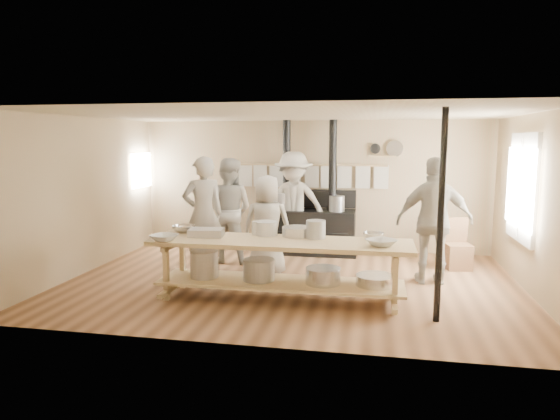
{
  "coord_description": "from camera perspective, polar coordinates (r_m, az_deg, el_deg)",
  "views": [
    {
      "loc": [
        1.27,
        -7.5,
        2.22
      ],
      "look_at": [
        -0.21,
        0.2,
        1.11
      ],
      "focal_mm": 32.0,
      "sensor_mm": 36.0,
      "label": 1
    }
  ],
  "objects": [
    {
      "name": "ground",
      "position": [
        7.93,
        1.23,
        -8.23
      ],
      "size": [
        7.0,
        7.0,
        0.0
      ],
      "primitive_type": "plane",
      "color": "brown",
      "rests_on": "ground"
    },
    {
      "name": "room_shell",
      "position": [
        7.63,
        1.27,
        3.55
      ],
      "size": [
        7.0,
        7.0,
        7.0
      ],
      "color": "tan",
      "rests_on": "ground"
    },
    {
      "name": "window_right",
      "position": [
        8.43,
        25.98,
        2.32
      ],
      "size": [
        0.09,
        1.5,
        1.65
      ],
      "color": "beige",
      "rests_on": "ground"
    },
    {
      "name": "left_opening",
      "position": [
        10.63,
        -15.56,
        4.4
      ],
      "size": [
        0.0,
        0.9,
        0.9
      ],
      "color": "white",
      "rests_on": "ground"
    },
    {
      "name": "stove",
      "position": [
        9.85,
        3.27,
        -1.91
      ],
      "size": [
        1.9,
        0.75,
        2.6
      ],
      "color": "black",
      "rests_on": "ground"
    },
    {
      "name": "towel_rail",
      "position": [
        10.01,
        3.56,
        4.16
      ],
      "size": [
        3.0,
        0.04,
        0.47
      ],
      "color": "tan",
      "rests_on": "ground"
    },
    {
      "name": "back_wall_shelf",
      "position": [
        9.94,
        12.07,
        6.61
      ],
      "size": [
        0.63,
        0.14,
        0.32
      ],
      "color": "tan",
      "rests_on": "ground"
    },
    {
      "name": "prep_table",
      "position": [
        6.94,
        -0.08,
        -6.14
      ],
      "size": [
        3.6,
        0.9,
        0.85
      ],
      "color": "tan",
      "rests_on": "ground"
    },
    {
      "name": "support_post",
      "position": [
        6.27,
        17.9,
        -0.79
      ],
      "size": [
        0.08,
        0.08,
        2.6
      ],
      "primitive_type": "cylinder",
      "color": "black",
      "rests_on": "ground"
    },
    {
      "name": "cook_far_left",
      "position": [
        8.55,
        -8.78,
        -0.44
      ],
      "size": [
        0.85,
        0.79,
        1.95
      ],
      "primitive_type": "imported",
      "rotation": [
        0.0,
        0.0,
        3.76
      ],
      "color": "#A9A496",
      "rests_on": "ground"
    },
    {
      "name": "cook_left",
      "position": [
        9.09,
        -5.92,
        -0.04
      ],
      "size": [
        0.97,
        0.79,
        1.9
      ],
      "primitive_type": "imported",
      "rotation": [
        0.0,
        0.0,
        3.07
      ],
      "color": "#A9A496",
      "rests_on": "ground"
    },
    {
      "name": "cook_center",
      "position": [
        8.16,
        -1.47,
        -1.79
      ],
      "size": [
        0.83,
        0.56,
        1.66
      ],
      "primitive_type": "imported",
      "rotation": [
        0.0,
        0.0,
        3.19
      ],
      "color": "#A9A496",
      "rests_on": "ground"
    },
    {
      "name": "cook_right",
      "position": [
        8.02,
        17.22,
        -1.2
      ],
      "size": [
        1.19,
        0.58,
        1.97
      ],
      "primitive_type": "imported",
      "rotation": [
        0.0,
        0.0,
        3.23
      ],
      "color": "#A9A496",
      "rests_on": "ground"
    },
    {
      "name": "cook_by_window",
      "position": [
        9.66,
        1.54,
        0.76
      ],
      "size": [
        1.3,
        0.75,
        2.0
      ],
      "primitive_type": "imported",
      "rotation": [
        0.0,
        0.0,
        0.01
      ],
      "color": "#A9A496",
      "rests_on": "ground"
    },
    {
      "name": "chair",
      "position": [
        9.2,
        19.63,
        -4.76
      ],
      "size": [
        0.47,
        0.47,
        0.87
      ],
      "rotation": [
        0.0,
        0.0,
        0.17
      ],
      "color": "brown",
      "rests_on": "ground"
    },
    {
      "name": "bowl_white_a",
      "position": [
        7.0,
        -13.1,
        -3.09
      ],
      "size": [
        0.43,
        0.43,
        0.09
      ],
      "primitive_type": "imported",
      "rotation": [
        0.0,
        0.0,
        -0.24
      ],
      "color": "silver",
      "rests_on": "prep_table"
    },
    {
      "name": "bowl_steel_a",
      "position": [
        7.57,
        -10.94,
        -2.13
      ],
      "size": [
        0.47,
        0.47,
        0.11
      ],
      "primitive_type": "imported",
      "rotation": [
        0.0,
        0.0,
        0.88
      ],
      "color": "silver",
      "rests_on": "prep_table"
    },
    {
      "name": "bowl_white_b",
      "position": [
        6.62,
        11.49,
        -3.67
      ],
      "size": [
        0.52,
        0.52,
        0.09
      ],
      "primitive_type": "imported",
      "rotation": [
        0.0,
        0.0,
        2.32
      ],
      "color": "silver",
      "rests_on": "prep_table"
    },
    {
      "name": "bowl_steel_b",
      "position": [
        7.06,
        10.67,
        -2.92
      ],
      "size": [
        0.41,
        0.41,
        0.09
      ],
      "primitive_type": "imported",
      "rotation": [
        0.0,
        0.0,
        3.84
      ],
      "color": "silver",
      "rests_on": "prep_table"
    },
    {
      "name": "roasting_pan",
      "position": [
        7.22,
        -8.42,
        -2.56
      ],
      "size": [
        0.52,
        0.38,
        0.11
      ],
      "primitive_type": "cube",
      "rotation": [
        0.0,
        0.0,
        0.12
      ],
      "color": "#B2B2B7",
      "rests_on": "prep_table"
    },
    {
      "name": "mixing_bowl_large",
      "position": [
        7.14,
        1.94,
        -2.48
      ],
      "size": [
        0.54,
        0.54,
        0.13
      ],
      "primitive_type": "cylinder",
      "rotation": [
        0.0,
        0.0,
        0.35
      ],
      "color": "silver",
      "rests_on": "prep_table"
    },
    {
      "name": "bucket_galv",
      "position": [
        7.0,
        4.12,
        -2.22
      ],
      "size": [
        0.28,
        0.28,
        0.25
      ],
      "primitive_type": "cylinder",
      "rotation": [
        0.0,
        0.0,
        -0.04
      ],
      "color": "gray",
      "rests_on": "prep_table"
    },
    {
      "name": "deep_bowl_enamel",
      "position": [
        7.21,
        -1.56,
        -2.1
      ],
      "size": [
        0.4,
        0.4,
        0.2
      ],
      "primitive_type": "cylinder",
      "rotation": [
        0.0,
        0.0,
        0.31
      ],
      "color": "silver",
      "rests_on": "prep_table"
    },
    {
      "name": "pitcher",
      "position": [
        7.25,
        -2.71,
        -2.06
      ],
      "size": [
        0.13,
        0.13,
        0.2
      ],
      "primitive_type": "cylinder",
      "rotation": [
        0.0,
        0.0,
        0.05
      ],
      "color": "silver",
      "rests_on": "prep_table"
    }
  ]
}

